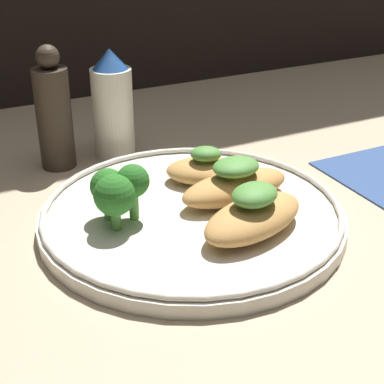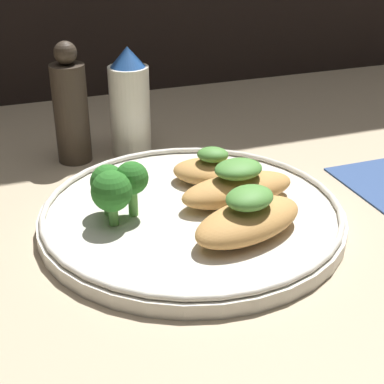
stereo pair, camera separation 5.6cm
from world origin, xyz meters
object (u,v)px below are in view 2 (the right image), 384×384
Objects in this scene: plate at (192,214)px; sauce_bottle at (130,104)px; broccoli_bunch at (116,187)px; pepper_grinder at (71,109)px.

sauce_bottle reaches higher than plate.
sauce_bottle reaches higher than broccoli_bunch.
broccoli_bunch is (-7.11, 0.75, 3.84)cm from plate.
plate is 19.82cm from sauce_bottle.
plate is 4.86× the size of broccoli_bunch.
plate is at bearing -67.35° from pepper_grinder.
pepper_grinder is (-7.02, 0.00, 0.17)cm from sauce_bottle.
sauce_bottle is (-0.94, 19.08, 5.28)cm from plate.
pepper_grinder reaches higher than sauce_bottle.
pepper_grinder is at bearing 112.65° from plate.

